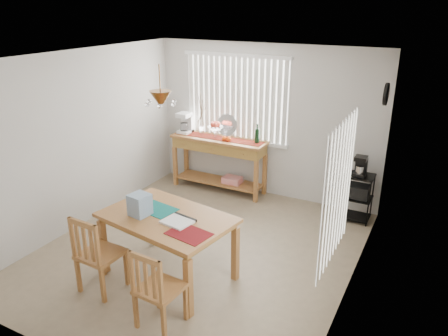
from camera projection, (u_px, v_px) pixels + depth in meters
The scene contains 10 objects.
ground at pixel (199, 251), 6.02m from camera, with size 4.00×4.50×0.01m, color gray.
room_shell at pixel (197, 132), 5.43m from camera, with size 4.20×4.70×2.70m.
sideboard at pixel (219, 151), 7.73m from camera, with size 1.73×0.49×0.97m.
sideboard_items at pixel (205, 127), 7.72m from camera, with size 1.65×0.41×0.75m.
wire_cart at pixel (357, 193), 6.73m from camera, with size 0.44×0.35×0.75m.
cart_items at pixel (361, 166), 6.58m from camera, with size 0.18×0.21×0.31m.
dining_table at pixel (167, 223), 5.23m from camera, with size 1.68×1.23×0.82m.
table_items at pixel (149, 209), 5.14m from camera, with size 1.18×0.74×0.26m.
chair_left at pixel (98, 255), 5.03m from camera, with size 0.48×0.48×0.99m.
chair_right at pixel (157, 289), 4.46m from camera, with size 0.46×0.46×0.93m.
Camera 1 is at (2.72, -4.46, 3.21)m, focal length 35.00 mm.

